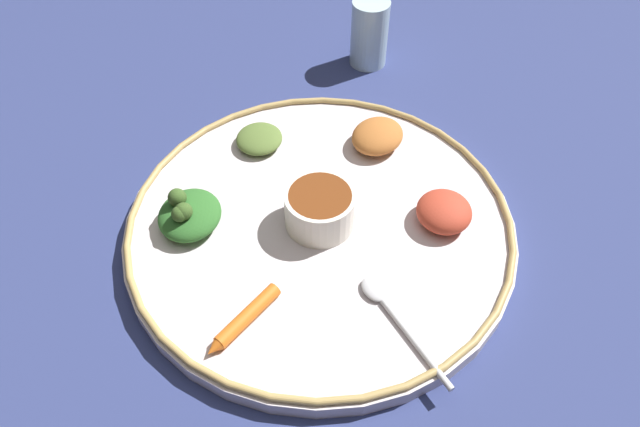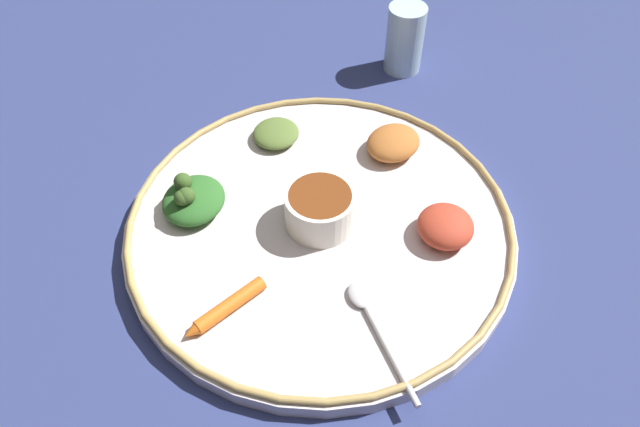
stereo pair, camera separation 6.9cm
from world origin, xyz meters
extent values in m
plane|color=navy|center=(0.00, 0.00, 0.00)|extent=(2.40, 2.40, 0.00)
cylinder|color=silver|center=(0.00, 0.00, 0.01)|extent=(0.45, 0.45, 0.02)
torus|color=tan|center=(0.00, 0.00, 0.02)|extent=(0.45, 0.45, 0.01)
cylinder|color=silver|center=(0.00, 0.00, 0.04)|extent=(0.08, 0.08, 0.05)
cylinder|color=brown|center=(0.00, 0.00, 0.06)|extent=(0.07, 0.07, 0.01)
ellipsoid|color=silver|center=(-0.08, -0.08, 0.02)|extent=(0.04, 0.04, 0.01)
cylinder|color=silver|center=(-0.14, -0.13, 0.02)|extent=(0.09, 0.08, 0.01)
ellipsoid|color=#2D6628|center=(-0.03, 0.15, 0.04)|extent=(0.08, 0.08, 0.03)
sphere|color=#385623|center=(-0.03, 0.16, 0.06)|extent=(0.02, 0.02, 0.02)
sphere|color=#385623|center=(-0.05, 0.15, 0.06)|extent=(0.02, 0.02, 0.02)
sphere|color=#385623|center=(-0.05, 0.14, 0.06)|extent=(0.02, 0.02, 0.02)
cylinder|color=orange|center=(-0.14, 0.04, 0.03)|extent=(0.08, 0.05, 0.02)
cone|color=orange|center=(-0.19, 0.07, 0.03)|extent=(0.02, 0.02, 0.01)
ellipsoid|color=#B73D28|center=(0.03, -0.14, 0.04)|extent=(0.08, 0.08, 0.03)
ellipsoid|color=#B2662D|center=(0.15, -0.04, 0.04)|extent=(0.09, 0.09, 0.03)
ellipsoid|color=#567033|center=(0.11, 0.11, 0.03)|extent=(0.07, 0.07, 0.02)
cylinder|color=silver|center=(0.35, 0.00, 0.05)|extent=(0.06, 0.06, 0.10)
cylinder|color=tan|center=(0.35, 0.00, 0.02)|extent=(0.05, 0.05, 0.03)
camera|label=1|loc=(-0.44, -0.10, 0.56)|focal=33.86mm
camera|label=2|loc=(-0.42, -0.16, 0.56)|focal=33.86mm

